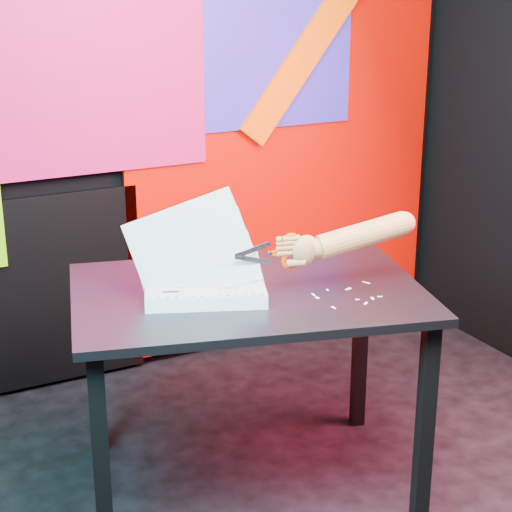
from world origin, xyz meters
TOP-DOWN VIEW (x-y plane):
  - room at (0.00, 0.00)m, footprint 3.01×3.01m
  - backdrop at (0.06, 1.46)m, footprint 2.88×0.05m
  - work_table at (-0.09, 0.40)m, footprint 1.32×1.05m
  - printout_stack at (-0.24, 0.41)m, footprint 0.46×0.41m
  - scissors at (0.00, 0.31)m, footprint 0.22×0.05m
  - hand_forearm at (0.23, 0.26)m, footprint 0.47×0.15m
  - paper_clippings at (0.17, 0.20)m, footprint 0.24×0.18m

SIDE VIEW (x-z plane):
  - work_table at x=-0.09m, z-range 0.28..1.03m
  - paper_clippings at x=0.17m, z-range 0.75..0.75m
  - printout_stack at x=-0.24m, z-range 0.60..0.96m
  - scissors at x=0.00m, z-range 0.83..0.96m
  - hand_forearm at x=0.23m, z-range 0.84..1.00m
  - backdrop at x=0.06m, z-range -0.08..2.00m
  - room at x=0.00m, z-range 0.00..2.71m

